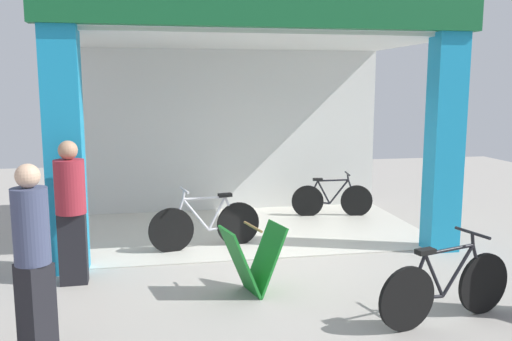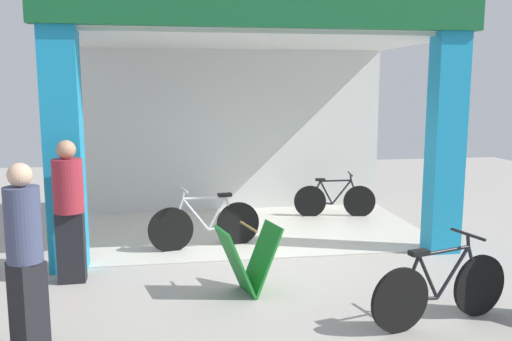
# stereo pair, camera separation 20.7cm
# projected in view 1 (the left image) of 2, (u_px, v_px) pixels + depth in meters

# --- Properties ---
(ground_plane) EXTENTS (19.48, 19.48, 0.00)m
(ground_plane) POSITION_uv_depth(u_px,v_px,m) (266.00, 260.00, 7.64)
(ground_plane) COLOR #9E9991
(ground_plane) RESTS_ON ground
(shop_facade) EXTENTS (5.94, 3.54, 3.93)m
(shop_facade) POSITION_uv_depth(u_px,v_px,m) (247.00, 106.00, 8.92)
(shop_facade) COLOR beige
(shop_facade) RESTS_ON ground
(bicycle_inside_0) EXTENTS (1.69, 0.48, 0.94)m
(bicycle_inside_0) POSITION_uv_depth(u_px,v_px,m) (206.00, 225.00, 8.09)
(bicycle_inside_0) COLOR black
(bicycle_inside_0) RESTS_ON ground
(bicycle_inside_1) EXTENTS (1.50, 0.41, 0.83)m
(bicycle_inside_1) POSITION_uv_depth(u_px,v_px,m) (332.00, 199.00, 10.10)
(bicycle_inside_1) COLOR black
(bicycle_inside_1) RESTS_ON ground
(bicycle_parked_0) EXTENTS (1.65, 0.53, 0.93)m
(bicycle_parked_0) POSITION_uv_depth(u_px,v_px,m) (446.00, 287.00, 5.58)
(bicycle_parked_0) COLOR black
(bicycle_parked_0) RESTS_ON ground
(sandwich_board_sign) EXTENTS (0.79, 0.63, 0.83)m
(sandwich_board_sign) POSITION_uv_depth(u_px,v_px,m) (253.00, 260.00, 6.34)
(sandwich_board_sign) COLOR #197226
(sandwich_board_sign) RESTS_ON ground
(pedestrian_0) EXTENTS (0.44, 0.44, 1.77)m
(pedestrian_0) POSITION_uv_depth(u_px,v_px,m) (33.00, 260.00, 4.77)
(pedestrian_0) COLOR black
(pedestrian_0) RESTS_ON ground
(pedestrian_2) EXTENTS (0.38, 0.38, 1.78)m
(pedestrian_2) POSITION_uv_depth(u_px,v_px,m) (71.00, 210.00, 6.60)
(pedestrian_2) COLOR black
(pedestrian_2) RESTS_ON ground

